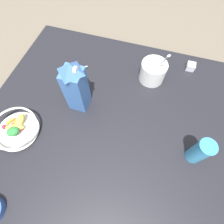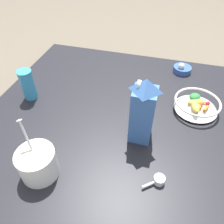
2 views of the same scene
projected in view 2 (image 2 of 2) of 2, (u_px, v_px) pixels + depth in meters
name	position (u px, v px, depth m)	size (l,w,h in m)	color
ground_plane	(113.00, 124.00, 1.03)	(6.00, 6.00, 0.00)	#665B4C
countertop	(113.00, 120.00, 1.01)	(1.17, 1.17, 0.05)	black
fruit_bowl	(197.00, 104.00, 1.00)	(0.21, 0.21, 0.08)	silver
milk_carton	(143.00, 111.00, 0.81)	(0.09, 0.09, 0.29)	#3D6BB2
yogurt_tub	(37.00, 162.00, 0.74)	(0.13, 0.13, 0.22)	white
drinking_cup	(28.00, 84.00, 1.04)	(0.07, 0.07, 0.15)	#3893C6
measuring_scoop	(158.00, 180.00, 0.75)	(0.06, 0.07, 0.03)	white
garlic_bowl	(182.00, 69.00, 1.25)	(0.10, 0.10, 0.06)	#3356A3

